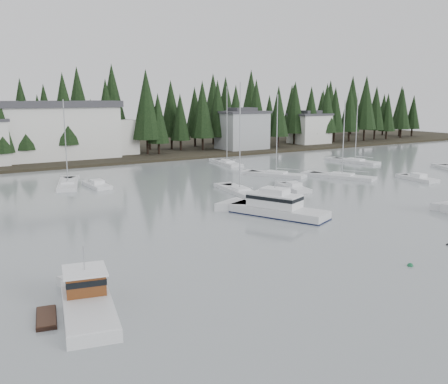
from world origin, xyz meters
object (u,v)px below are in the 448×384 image
object	(u,v)px
sailboat_5	(342,178)
sailboat_6	(68,185)
harbor_inn	(62,130)
sailboat_8	(240,192)
runabout_2	(418,179)
runabout_4	(97,186)
cabin_cruiser_center	(277,209)
runabout_1	(294,189)
sailboat_3	(227,164)
house_east_a	(242,129)
house_east_b	(309,128)
sailboat_0	(355,162)
lobster_boat_brown	(86,304)
sailboat_2	(276,176)

from	to	relation	value
sailboat_5	sailboat_6	size ratio (longest dim) A/B	0.98
harbor_inn	sailboat_8	distance (m)	47.27
sailboat_5	runabout_2	size ratio (longest dim) A/B	1.89
sailboat_5	sailboat_8	xyz separation A→B (m)	(-19.83, -1.56, 0.03)
sailboat_8	runabout_4	world-z (taller)	sailboat_8
cabin_cruiser_center	runabout_2	xyz separation A→B (m)	(31.56, 6.47, -0.54)
cabin_cruiser_center	runabout_4	world-z (taller)	cabin_cruiser_center
sailboat_6	runabout_1	xyz separation A→B (m)	(24.72, -19.09, 0.07)
sailboat_3	sailboat_8	xyz separation A→B (m)	(-13.28, -23.93, 0.00)
house_east_a	sailboat_5	world-z (taller)	sailboat_5
harbor_inn	sailboat_6	world-z (taller)	sailboat_6
house_east_b	runabout_1	distance (m)	62.72
sailboat_0	sailboat_6	xyz separation A→B (m)	(-52.34, 3.85, -0.01)
runabout_2	sailboat_3	bearing A→B (deg)	34.16
sailboat_5	house_east_a	bearing A→B (deg)	-35.49
sailboat_8	runabout_2	bearing A→B (deg)	-93.71
lobster_boat_brown	cabin_cruiser_center	xyz separation A→B (m)	(24.04, 12.75, 0.21)
sailboat_0	sailboat_5	world-z (taller)	sailboat_0
sailboat_0	house_east_b	bearing A→B (deg)	-36.83
lobster_boat_brown	runabout_1	size ratio (longest dim) A/B	1.33
runabout_1	cabin_cruiser_center	bearing A→B (deg)	146.98
cabin_cruiser_center	runabout_2	bearing A→B (deg)	-101.90
house_east_b	sailboat_8	distance (m)	66.67
sailboat_3	harbor_inn	bearing A→B (deg)	55.88
sailboat_3	sailboat_6	distance (m)	31.39
sailboat_2	sailboat_6	size ratio (longest dim) A/B	1.06
house_east_a	cabin_cruiser_center	distance (m)	62.82
harbor_inn	sailboat_3	distance (m)	32.78
lobster_boat_brown	cabin_cruiser_center	distance (m)	27.21
house_east_b	sailboat_8	bearing A→B (deg)	-139.29
sailboat_2	runabout_4	xyz separation A→B (m)	(-26.78, 5.33, 0.06)
cabin_cruiser_center	sailboat_8	distance (m)	12.99
sailboat_6	runabout_2	bearing A→B (deg)	-99.81
house_east_b	sailboat_3	bearing A→B (deg)	-152.35
harbor_inn	sailboat_8	xyz separation A→B (m)	(10.52, -45.73, -5.68)
sailboat_3	runabout_1	xyz separation A→B (m)	(-5.91, -25.94, 0.04)
house_east_b	harbor_inn	distance (m)	61.02
sailboat_3	house_east_a	bearing A→B (deg)	-32.58
sailboat_5	runabout_1	xyz separation A→B (m)	(-12.45, -3.57, 0.07)
runabout_1	runabout_2	distance (m)	20.93
sailboat_3	runabout_4	size ratio (longest dim) A/B	2.45
sailboat_5	cabin_cruiser_center	bearing A→B (deg)	97.57
house_east_b	runabout_4	size ratio (longest dim) A/B	1.61
sailboat_5	runabout_1	distance (m)	12.96
runabout_1	sailboat_6	bearing A→B (deg)	65.81
runabout_2	house_east_b	bearing A→B (deg)	-16.44
runabout_1	runabout_4	world-z (taller)	same
runabout_2	runabout_4	size ratio (longest dim) A/B	1.09
lobster_boat_brown	sailboat_5	distance (m)	54.53
cabin_cruiser_center	runabout_1	distance (m)	15.18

